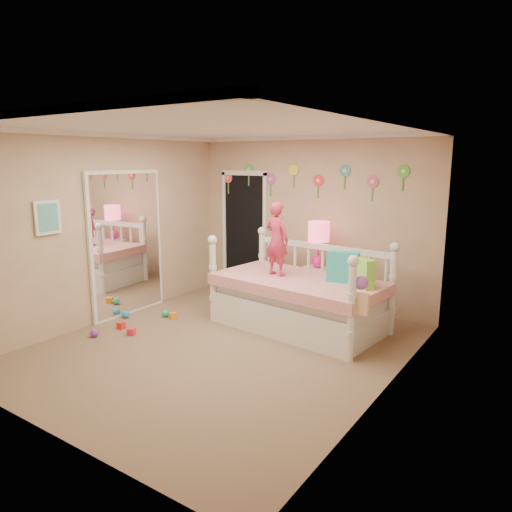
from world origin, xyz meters
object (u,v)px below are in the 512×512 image
Objects in this scene: daybed at (299,283)px; child at (277,239)px; nightstand at (317,290)px; table_lamp at (319,237)px.

child reaches higher than daybed.
table_lamp is (-0.00, -0.00, 0.80)m from nightstand.
child reaches higher than nightstand.
daybed is 0.78m from nightstand.
child is at bearing -103.85° from nightstand.
nightstand is (-0.08, 0.72, -0.28)m from daybed.
table_lamp is at bearing -99.88° from child.
nightstand is (0.25, 0.76, -0.85)m from child.
nightstand is at bearing 102.36° from daybed.
daybed is 2.30× the size of child.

